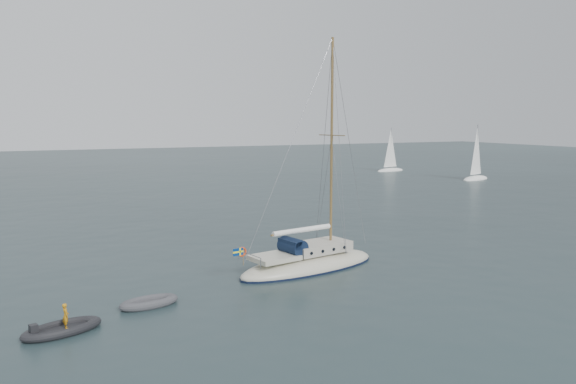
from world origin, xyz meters
name	(u,v)px	position (x,y,z in m)	size (l,w,h in m)	color
ground	(278,280)	(0.00, 0.00, 0.00)	(300.00, 300.00, 0.00)	black
sailboat	(309,251)	(2.67, 1.27, 1.11)	(10.28, 3.08, 14.65)	beige
dinghy	(149,302)	(-7.59, -1.53, 0.19)	(2.98, 1.35, 0.43)	#4B4C51
rib	(62,328)	(-11.69, -3.44, 0.20)	(3.46, 1.57, 1.29)	black
distant_yacht_b	(391,152)	(45.27, 52.96, 3.44)	(6.08, 3.24, 8.05)	white
distant_yacht_c	(476,155)	(48.76, 35.90, 3.75)	(6.62, 3.53, 8.77)	white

